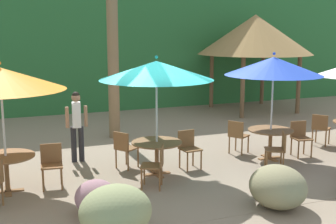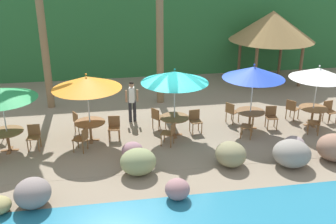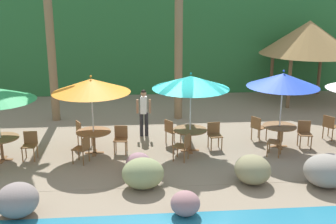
# 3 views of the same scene
# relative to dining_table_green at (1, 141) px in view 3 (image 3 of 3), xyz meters

# --- Properties ---
(ground_plane) EXTENTS (120.00, 120.00, 0.00)m
(ground_plane) POSITION_rel_dining_table_green_xyz_m (5.96, 0.32, -0.61)
(ground_plane) COLOR gray
(terrace_deck) EXTENTS (18.00, 5.20, 0.01)m
(terrace_deck) POSITION_rel_dining_table_green_xyz_m (5.96, 0.32, -0.61)
(terrace_deck) COLOR gray
(terrace_deck) RESTS_ON ground
(foliage_backdrop) EXTENTS (28.00, 2.40, 6.00)m
(foliage_backdrop) POSITION_rel_dining_table_green_xyz_m (5.96, 9.32, 2.39)
(foliage_backdrop) COLOR #286633
(foliage_backdrop) RESTS_ON ground
(rock_seawall) EXTENTS (14.80, 3.16, 0.89)m
(rock_seawall) POSITION_rel_dining_table_green_xyz_m (7.55, -2.65, -0.23)
(rock_seawall) COLOR gray
(rock_seawall) RESTS_ON ground
(dining_table_green) EXTENTS (1.10, 1.10, 0.74)m
(dining_table_green) POSITION_rel_dining_table_green_xyz_m (0.00, 0.00, 0.00)
(dining_table_green) COLOR brown
(dining_table_green) RESTS_ON ground
(chair_green_seaward) EXTENTS (0.45, 0.45, 0.87)m
(chair_green_seaward) POSITION_rel_dining_table_green_xyz_m (0.85, 0.03, -0.10)
(chair_green_seaward) COLOR brown
(chair_green_seaward) RESTS_ON ground
(umbrella_orange) EXTENTS (2.42, 2.42, 2.56)m
(umbrella_orange) POSITION_rel_dining_table_green_xyz_m (2.78, 0.35, 1.61)
(umbrella_orange) COLOR silver
(umbrella_orange) RESTS_ON ground
(dining_table_orange) EXTENTS (1.10, 1.10, 0.74)m
(dining_table_orange) POSITION_rel_dining_table_green_xyz_m (2.78, 0.35, 0.00)
(dining_table_orange) COLOR brown
(dining_table_orange) RESTS_ON ground
(chair_orange_seaward) EXTENTS (0.46, 0.47, 0.87)m
(chair_orange_seaward) POSITION_rel_dining_table_green_xyz_m (3.63, 0.35, -0.10)
(chair_orange_seaward) COLOR brown
(chair_orange_seaward) RESTS_ON ground
(chair_orange_inland) EXTENTS (0.57, 0.56, 0.87)m
(chair_orange_inland) POSITION_rel_dining_table_green_xyz_m (2.33, 1.07, -0.10)
(chair_orange_inland) COLOR brown
(chair_orange_inland) RESTS_ON ground
(chair_orange_left) EXTENTS (0.56, 0.56, 0.87)m
(chair_orange_left) POSITION_rel_dining_table_green_xyz_m (2.52, -0.47, -0.10)
(chair_orange_left) COLOR brown
(chair_orange_left) RESTS_ON ground
(umbrella_teal) EXTENTS (2.43, 2.43, 2.60)m
(umbrella_teal) POSITION_rel_dining_table_green_xyz_m (5.86, 0.28, 1.67)
(umbrella_teal) COLOR silver
(umbrella_teal) RESTS_ON ground
(dining_table_teal) EXTENTS (1.10, 1.10, 0.74)m
(dining_table_teal) POSITION_rel_dining_table_green_xyz_m (5.86, 0.28, 0.00)
(dining_table_teal) COLOR brown
(dining_table_teal) RESTS_ON ground
(chair_teal_seaward) EXTENTS (0.46, 0.47, 0.87)m
(chair_teal_seaward) POSITION_rel_dining_table_green_xyz_m (6.70, 0.47, -0.10)
(chair_teal_seaward) COLOR brown
(chair_teal_seaward) RESTS_ON ground
(chair_teal_inland) EXTENTS (0.59, 0.59, 0.87)m
(chair_teal_inland) POSITION_rel_dining_table_green_xyz_m (5.32, 0.94, -0.10)
(chair_teal_inland) COLOR brown
(chair_teal_inland) RESTS_ON ground
(chair_teal_left) EXTENTS (0.57, 0.57, 0.87)m
(chair_teal_left) POSITION_rel_dining_table_green_xyz_m (5.56, -0.51, -0.10)
(chair_teal_left) COLOR brown
(chair_teal_left) RESTS_ON ground
(umbrella_blue) EXTENTS (2.32, 2.32, 2.61)m
(umbrella_blue) POSITION_rel_dining_table_green_xyz_m (8.86, 0.39, 1.67)
(umbrella_blue) COLOR silver
(umbrella_blue) RESTS_ON ground
(dining_table_blue) EXTENTS (1.10, 1.10, 0.74)m
(dining_table_blue) POSITION_rel_dining_table_green_xyz_m (8.86, 0.39, 0.00)
(dining_table_blue) COLOR brown
(dining_table_blue) RESTS_ON ground
(chair_blue_seaward) EXTENTS (0.48, 0.48, 0.87)m
(chair_blue_seaward) POSITION_rel_dining_table_green_xyz_m (9.71, 0.36, -0.10)
(chair_blue_seaward) COLOR brown
(chair_blue_seaward) RESTS_ON ground
(chair_blue_inland) EXTENTS (0.59, 0.58, 0.87)m
(chair_blue_inland) POSITION_rel_dining_table_green_xyz_m (8.33, 1.06, -0.10)
(chair_blue_inland) COLOR brown
(chair_blue_inland) RESTS_ON ground
(chair_blue_left) EXTENTS (0.57, 0.57, 0.87)m
(chair_blue_left) POSITION_rel_dining_table_green_xyz_m (8.54, -0.40, -0.10)
(chair_blue_left) COLOR brown
(chair_blue_left) RESTS_ON ground
(chair_white_inland) EXTENTS (0.59, 0.59, 0.87)m
(chair_white_inland) POSITION_rel_dining_table_green_xyz_m (10.87, 0.97, -0.10)
(chair_white_inland) COLOR brown
(chair_white_inland) RESTS_ON ground
(palm_tree_nearest) EXTENTS (2.54, 2.74, 7.07)m
(palm_tree_nearest) POSITION_rel_dining_table_green_xyz_m (0.97, 4.13, 3.83)
(palm_tree_nearest) COLOR brown
(palm_tree_nearest) RESTS_ON ground
(palm_tree_second) EXTENTS (2.84, 2.86, 6.88)m
(palm_tree_second) POSITION_rel_dining_table_green_xyz_m (5.88, 3.96, 3.99)
(palm_tree_second) COLOR brown
(palm_tree_second) RESTS_ON ground
(palapa_hut) EXTENTS (4.41, 4.41, 3.70)m
(palapa_hut) POSITION_rel_dining_table_green_xyz_m (12.09, 6.32, 2.32)
(palapa_hut) COLOR brown
(palapa_hut) RESTS_ON ground
(waiter_in_white) EXTENTS (0.52, 0.37, 1.70)m
(waiter_in_white) POSITION_rel_dining_table_green_xyz_m (4.43, 1.90, 0.37)
(waiter_in_white) COLOR #232328
(waiter_in_white) RESTS_ON ground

